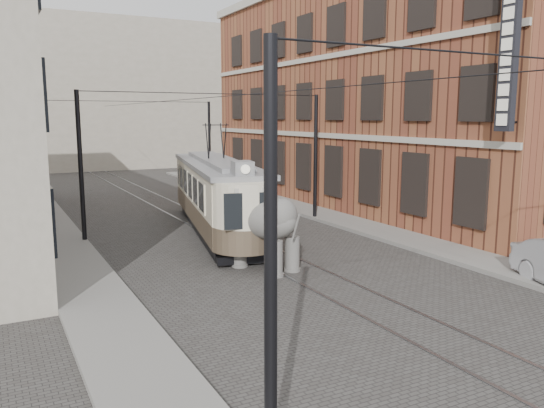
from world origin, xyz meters
TOP-DOWN VIEW (x-y plane):
  - ground at (0.00, 0.00)m, footprint 120.00×120.00m
  - tram_rails at (0.00, 0.00)m, footprint 1.54×80.00m
  - sidewalk_right at (6.00, 0.00)m, footprint 2.00×60.00m
  - sidewalk_left at (-6.50, 0.00)m, footprint 2.00×60.00m
  - brick_building at (11.00, 9.00)m, footprint 8.00×26.00m
  - distant_block at (0.00, 40.00)m, footprint 28.00×10.00m
  - catenary at (-0.20, 5.00)m, footprint 11.00×30.20m
  - tram at (-0.10, 5.58)m, footprint 4.87×12.02m
  - elephant at (-0.90, -0.64)m, footprint 3.53×4.69m

SIDE VIEW (x-z plane):
  - ground at x=0.00m, z-range 0.00..0.00m
  - tram_rails at x=0.00m, z-range 0.00..0.02m
  - sidewalk_right at x=6.00m, z-range 0.00..0.15m
  - sidewalk_left at x=-6.50m, z-range 0.00..0.15m
  - elephant at x=-0.90m, z-range 0.00..2.55m
  - tram at x=-0.10m, z-range 0.00..4.67m
  - catenary at x=-0.20m, z-range 0.00..6.00m
  - brick_building at x=11.00m, z-range 0.00..12.00m
  - distant_block at x=0.00m, z-range 0.00..14.00m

